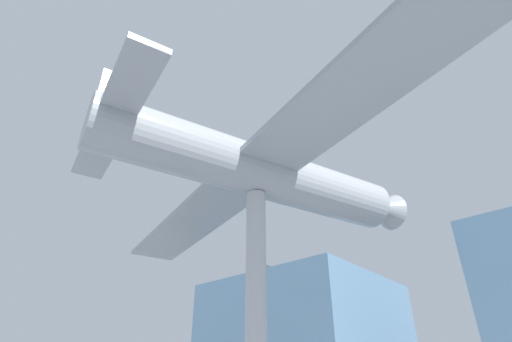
% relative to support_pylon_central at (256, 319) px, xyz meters
% --- Properties ---
extents(support_pylon_central, '(0.61, 0.61, 7.73)m').
position_rel_support_pylon_central_xyz_m(support_pylon_central, '(0.00, 0.00, 0.00)').
color(support_pylon_central, '#B7B7BC').
rests_on(support_pylon_central, ground_plane).
extents(suspended_airplane, '(21.06, 12.72, 2.75)m').
position_rel_support_pylon_central_xyz_m(suspended_airplane, '(0.05, 0.16, 4.74)').
color(suspended_airplane, '#93999E').
rests_on(suspended_airplane, support_pylon_central).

